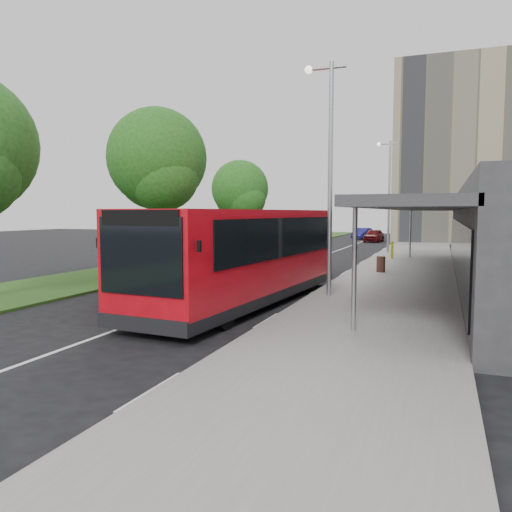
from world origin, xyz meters
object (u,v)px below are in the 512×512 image
Objects in this scene: litter_bin at (381,264)px; car_far at (363,233)px; tree_mid at (157,165)px; tree_far at (240,193)px; bus_main at (246,256)px; lamp_post_far at (388,189)px; car_near at (374,235)px; bollard at (392,250)px; lamp_post_near at (328,164)px; bus_second at (203,249)px.

litter_bin is 0.20× the size of car_far.
tree_mid is 1.24× the size of tree_far.
tree_far reaches higher than bus_main.
tree_mid is at bearing -130.68° from lamp_post_far.
car_near is 5.84m from car_far.
car_near reaches higher than car_far.
bollard is at bearing -75.12° from car_near.
lamp_post_far reaches higher than litter_bin.
lamp_post_near is 2.00× the size of car_near.
lamp_post_near is at bearing -15.86° from bus_second.
tree_far is 22.81m from bus_main.
tree_far reaches higher than litter_bin.
tree_far is 9.25× the size of litter_bin.
bus_main reaches higher than car_far.
tree_far is at bearing 111.25° from bus_second.
lamp_post_far is at bearing 88.60° from bus_main.
car_far is at bearing 102.98° from lamp_post_far.
tree_mid is at bearing -176.85° from litter_bin.
bus_main is (-2.35, -1.79, -3.10)m from lamp_post_near.
bus_main is 37.51m from car_near.
tree_mid is at bearing 147.64° from lamp_post_near.
lamp_post_near reaches higher than bollard.
car_far is at bearing 98.12° from bus_main.
bollard is at bearing -64.07° from car_far.
car_far reaches higher than bollard.
bus_second is at bearing -116.73° from bollard.
car_near is at bearing 95.61° from bus_main.
lamp_post_near is (11.13, -7.05, -0.97)m from tree_mid.
car_far is (-5.68, 25.71, -0.04)m from bollard.
tree_mid reaches higher than bus_main.
bus_main is at bearing -109.33° from litter_bin.
tree_mid is at bearing 140.87° from bus_second.
bus_main is at bearing -142.63° from lamp_post_near.
bus_second is (-3.58, 3.95, -0.14)m from bus_main.
lamp_post_near is (11.13, -19.05, 0.12)m from tree_far.
tree_far is 6.76× the size of bollard.
litter_bin is (0.99, -12.28, -4.18)m from lamp_post_far.
lamp_post_near is 20.00m from lamp_post_far.
tree_far is 0.63× the size of bus_main.
bollard is (11.92, 8.44, -5.02)m from tree_mid.
bollard is at bearing 87.07° from lamp_post_near.
tree_mid reaches higher than litter_bin.
bus_main is 1.10× the size of bus_second.
bus_second is at bearing -43.26° from tree_mid.
lamp_post_far is 22.14m from bus_main.
tree_far reaches higher than bollard.
bollard is 0.27× the size of car_far.
bollard is at bearing 35.29° from tree_mid.
bus_second is (-5.92, -17.85, -3.25)m from lamp_post_far.
tree_mid is 1.10× the size of lamp_post_far.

